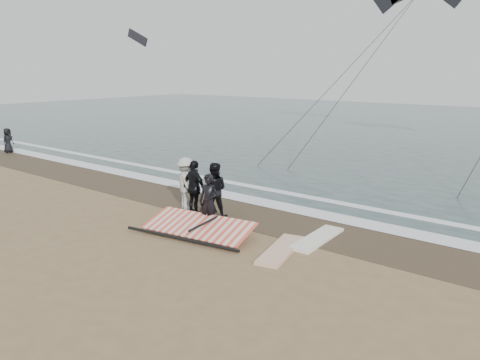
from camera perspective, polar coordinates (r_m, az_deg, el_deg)
The scene contains 11 objects.
ground at distance 12.41m, azimuth -7.34°, elevation -10.01°, with size 120.00×120.00×0.00m, color #8C704C.
sea at distance 42.03m, azimuth 26.64°, elevation 5.29°, with size 120.00×54.00×0.02m, color #233838.
wet_sand at distance 15.67m, azimuth 4.45°, elevation -4.86°, with size 120.00×2.80×0.01m, color #4C3D2B.
foam_near at distance 16.80m, azimuth 7.10°, elevation -3.59°, with size 120.00×0.90×0.01m, color white.
foam_far at distance 18.22m, azimuth 9.87°, elevation -2.34°, with size 120.00×0.45×0.01m, color white.
man_main at distance 14.61m, azimuth -3.85°, elevation -2.63°, with size 0.64×0.42×1.76m, color black.
board_white at distance 13.06m, azimuth 5.02°, elevation -8.49°, with size 0.65×2.33×0.09m, color silver.
board_cream at distance 14.02m, azimuth 9.42°, elevation -7.05°, with size 0.63×2.35×0.10m, color white.
trio_cluster at distance 16.21m, azimuth -5.26°, elevation -0.80°, with size 2.68×1.24×1.90m.
sail_rig at distance 14.41m, azimuth -4.88°, elevation -5.75°, with size 3.92×2.16×0.49m.
distant_kites at distance 51.74m, azimuth -6.31°, elevation 20.63°, with size 12.43×6.12×8.18m.
Camera 1 is at (8.18, -7.93, 4.90)m, focal length 35.00 mm.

